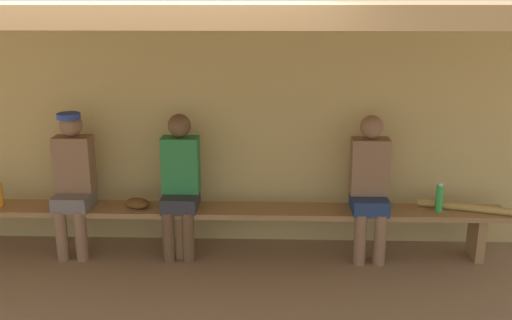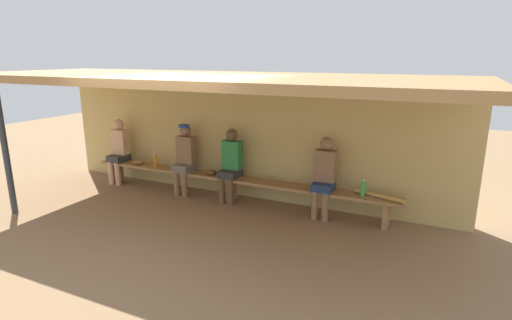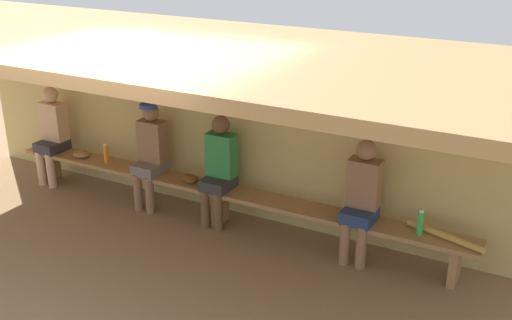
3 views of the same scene
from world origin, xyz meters
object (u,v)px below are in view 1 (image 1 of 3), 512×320
player_leftmost (370,182)px  baseball_bat (465,207)px  baseball_glove_tan (138,203)px  player_near_post (180,180)px  water_bottle_green (439,198)px  player_middle (73,177)px  bench (182,215)px

player_leftmost → baseball_bat: bearing=-0.2°
baseball_glove_tan → player_leftmost: bearing=25.0°
player_near_post → player_leftmost: bearing=0.0°
water_bottle_green → baseball_glove_tan: water_bottle_green is taller
player_leftmost → baseball_glove_tan: (-2.14, -0.02, -0.22)m
water_bottle_green → baseball_bat: water_bottle_green is taller
player_leftmost → baseball_bat: player_leftmost is taller
player_near_post → player_middle: 0.99m
player_leftmost → player_near_post: size_ratio=1.00×
player_leftmost → baseball_bat: (0.88, -0.00, -0.24)m
baseball_bat → player_leftmost: bearing=-163.2°
player_leftmost → player_middle: player_middle is taller
bench → baseball_bat: bearing=-0.0°
player_leftmost → water_bottle_green: bearing=-2.4°
player_near_post → baseball_glove_tan: (-0.40, -0.02, -0.22)m
player_near_post → baseball_glove_tan: size_ratio=5.56×
player_leftmost → water_bottle_green: (0.63, -0.03, -0.14)m
baseball_bat → water_bottle_green: bearing=-157.5°
player_leftmost → water_bottle_green: 0.65m
player_near_post → water_bottle_green: (2.37, -0.03, -0.14)m
baseball_glove_tan → player_near_post: bearing=27.5°
player_middle → baseball_bat: size_ratio=1.61×
bench → player_near_post: 0.34m
player_near_post → water_bottle_green: player_near_post is taller
player_middle → baseball_glove_tan: bearing=-2.1°
water_bottle_green → player_near_post: bearing=179.4°
baseball_glove_tan → water_bottle_green: bearing=24.3°
player_near_post → water_bottle_green: size_ratio=4.86×
water_bottle_green → player_middle: bearing=179.5°
baseball_glove_tan → player_middle: bearing=-157.7°
bench → baseball_glove_tan: 0.42m
player_middle → baseball_bat: player_middle is taller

